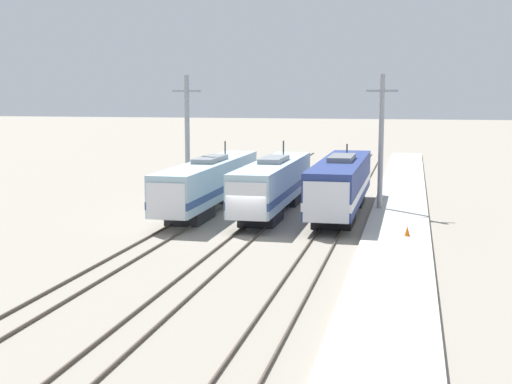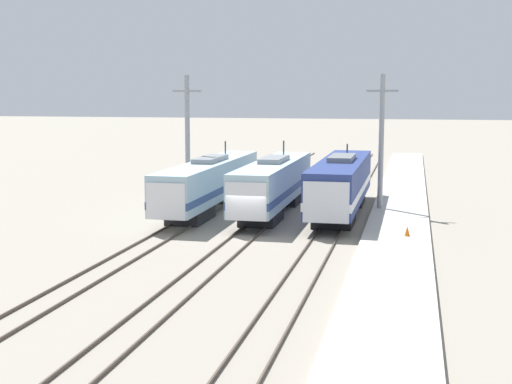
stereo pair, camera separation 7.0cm
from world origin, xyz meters
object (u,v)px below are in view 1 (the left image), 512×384
at_px(locomotive_center, 272,185).
at_px(traffic_cone, 407,231).
at_px(locomotive_far_right, 341,185).
at_px(catenary_tower_left, 187,139).
at_px(catenary_tower_right, 381,142).
at_px(locomotive_far_left, 208,183).

distance_m(locomotive_center, traffic_cone, 12.47).
relative_size(locomotive_far_right, catenary_tower_left, 1.83).
relative_size(locomotive_far_right, catenary_tower_right, 1.83).
height_order(catenary_tower_right, traffic_cone, catenary_tower_right).
distance_m(locomotive_far_left, catenary_tower_right, 13.04).
relative_size(locomotive_center, catenary_tower_right, 1.77).
bearing_deg(catenary_tower_right, locomotive_far_right, -143.18).
relative_size(locomotive_far_left, traffic_cone, 33.23).
bearing_deg(locomotive_far_left, catenary_tower_right, 10.64).
xyz_separation_m(locomotive_far_left, locomotive_center, (4.87, -0.20, 0.04)).
height_order(locomotive_far_right, catenary_tower_left, catenary_tower_left).
xyz_separation_m(locomotive_far_left, locomotive_far_right, (9.75, 0.32, 0.12)).
xyz_separation_m(locomotive_center, traffic_cone, (9.68, -7.71, -1.52)).
bearing_deg(catenary_tower_right, catenary_tower_left, 180.00).
height_order(locomotive_far_right, traffic_cone, locomotive_far_right).
xyz_separation_m(catenary_tower_left, traffic_cone, (16.90, -10.25, -4.58)).
height_order(locomotive_far_left, traffic_cone, locomotive_far_left).
height_order(locomotive_far_left, catenary_tower_right, catenary_tower_right).
bearing_deg(traffic_cone, catenary_tower_right, 101.60).
bearing_deg(locomotive_center, catenary_tower_right, 18.53).
height_order(locomotive_center, locomotive_far_right, locomotive_center).
bearing_deg(locomotive_center, locomotive_far_left, 177.66).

